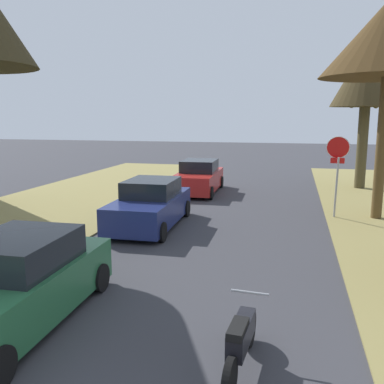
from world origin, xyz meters
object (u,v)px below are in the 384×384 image
object	(u,v)px
parked_sedan_red	(199,178)
parked_motorcycle	(241,340)
street_tree_right_far	(367,75)
parked_sedan_navy	(150,205)
stop_sign_far	(338,159)
parked_sedan_green	(15,285)

from	to	relation	value
parked_sedan_red	parked_motorcycle	world-z (taller)	parked_sedan_red
parked_sedan_red	street_tree_right_far	bearing A→B (deg)	20.92
parked_sedan_navy	stop_sign_far	bearing A→B (deg)	23.33
street_tree_right_far	parked_motorcycle	size ratio (longest dim) A/B	3.60
parked_sedan_green	parked_motorcycle	world-z (taller)	parked_sedan_green
parked_sedan_green	parked_sedan_navy	bearing A→B (deg)	89.47
street_tree_right_far	parked_motorcycle	xyz separation A→B (m)	(-3.96, -17.23, -5.21)
stop_sign_far	street_tree_right_far	distance (m)	8.08
parked_sedan_green	parked_sedan_navy	size ratio (longest dim) A/B	1.00
stop_sign_far	street_tree_right_far	bearing A→B (deg)	75.51
parked_sedan_navy	parked_sedan_red	distance (m)	6.71
stop_sign_far	parked_sedan_navy	distance (m)	6.86
parked_sedan_green	parked_sedan_navy	xyz separation A→B (m)	(0.06, 7.02, 0.00)
street_tree_right_far	stop_sign_far	bearing A→B (deg)	-104.49
parked_sedan_navy	parked_sedan_red	size ratio (longest dim) A/B	1.00
parked_sedan_green	street_tree_right_far	bearing A→B (deg)	64.31
street_tree_right_far	parked_motorcycle	bearing A→B (deg)	-102.95
stop_sign_far	parked_motorcycle	bearing A→B (deg)	-101.88
stop_sign_far	parked_sedan_red	distance (m)	7.39
street_tree_right_far	parked_sedan_navy	bearing A→B (deg)	-129.44
parked_sedan_green	parked_motorcycle	size ratio (longest dim) A/B	2.17
parked_sedan_navy	parked_motorcycle	distance (m)	8.54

